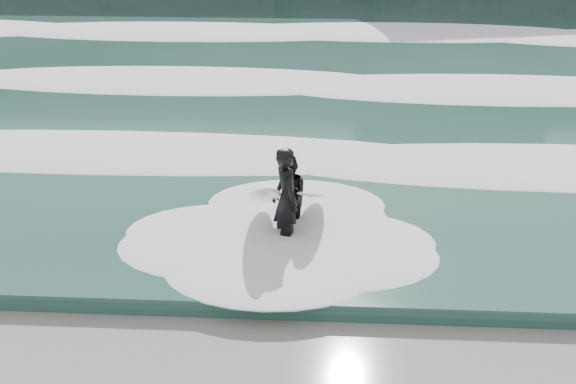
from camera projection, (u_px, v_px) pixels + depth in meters
name	position (u px, v px, depth m)	size (l,w,h in m)	color
sea	(317.00, 21.00, 34.93)	(90.00, 52.00, 0.30)	#254C43
foam_near	(297.00, 160.00, 16.45)	(60.00, 3.20, 0.20)	white
foam_mid	(308.00, 83.00, 22.88)	(60.00, 4.00, 0.24)	white
foam_far	(315.00, 30.00, 31.14)	(60.00, 4.80, 0.30)	white
surfer_left	(283.00, 198.00, 12.99)	(1.15, 1.95, 1.95)	black
surfer_right	(292.00, 196.00, 13.52)	(1.21, 1.85, 1.58)	black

